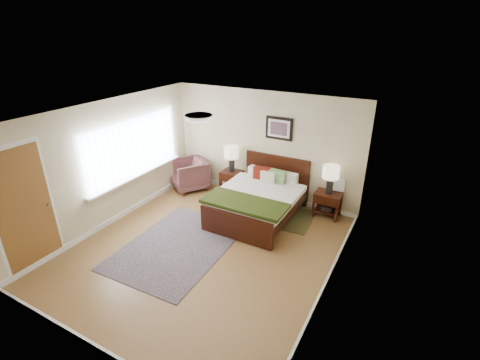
{
  "coord_description": "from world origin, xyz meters",
  "views": [
    {
      "loc": [
        3.11,
        -4.36,
        3.78
      ],
      "look_at": [
        0.2,
        0.98,
        1.05
      ],
      "focal_mm": 26.0,
      "sensor_mm": 36.0,
      "label": 1
    }
  ],
  "objects": [
    {
      "name": "right_wall",
      "position": [
        2.25,
        0.0,
        1.25
      ],
      "size": [
        0.04,
        5.0,
        2.5
      ],
      "primitive_type": "cube",
      "color": "beige",
      "rests_on": "ground"
    },
    {
      "name": "door",
      "position": [
        -2.23,
        -1.75,
        1.07
      ],
      "size": [
        0.06,
        1.0,
        2.18
      ],
      "color": "silver",
      "rests_on": "ground"
    },
    {
      "name": "armchair",
      "position": [
        -1.8,
        2.0,
        0.37
      ],
      "size": [
        1.12,
        1.13,
        0.75
      ],
      "primitive_type": "imported",
      "rotation": [
        0.0,
        0.0,
        -0.6
      ],
      "color": "brown",
      "rests_on": "ground"
    },
    {
      "name": "window",
      "position": [
        -2.2,
        0.7,
        1.38
      ],
      "size": [
        0.11,
        2.72,
        1.32
      ],
      "color": "silver",
      "rests_on": "left_wall"
    },
    {
      "name": "rug_navy",
      "position": [
        1.08,
        1.8,
        0.01
      ],
      "size": [
        0.77,
        1.11,
        0.01
      ],
      "primitive_type": "cube",
      "rotation": [
        0.0,
        0.0,
        0.06
      ],
      "color": "black",
      "rests_on": "ground"
    },
    {
      "name": "front_wall",
      "position": [
        0.0,
        -2.5,
        1.25
      ],
      "size": [
        4.5,
        0.04,
        2.5
      ],
      "primitive_type": "cube",
      "color": "beige",
      "rests_on": "ground"
    },
    {
      "name": "back_wall",
      "position": [
        0.0,
        2.5,
        1.25
      ],
      "size": [
        4.5,
        0.04,
        2.5
      ],
      "primitive_type": "cube",
      "color": "beige",
      "rests_on": "ground"
    },
    {
      "name": "nightstand_right",
      "position": [
        1.62,
        2.26,
        0.34
      ],
      "size": [
        0.55,
        0.41,
        0.54
      ],
      "color": "black",
      "rests_on": "ground"
    },
    {
      "name": "lamp_right",
      "position": [
        1.62,
        2.27,
        0.97
      ],
      "size": [
        0.34,
        0.34,
        0.61
      ],
      "color": "black",
      "rests_on": "nightstand_right"
    },
    {
      "name": "rug_persian",
      "position": [
        -0.5,
        -0.16,
        0.01
      ],
      "size": [
        1.84,
        2.55,
        0.01
      ],
      "primitive_type": "cube",
      "rotation": [
        0.0,
        0.0,
        0.03
      ],
      "color": "#0E0D41",
      "rests_on": "ground"
    },
    {
      "name": "bed",
      "position": [
        0.35,
        1.52,
        0.5
      ],
      "size": [
        1.66,
        2.0,
        1.08
      ],
      "color": "black",
      "rests_on": "ground"
    },
    {
      "name": "wall_art",
      "position": [
        0.35,
        2.47,
        1.72
      ],
      "size": [
        0.62,
        0.05,
        0.5
      ],
      "color": "black",
      "rests_on": "back_wall"
    },
    {
      "name": "ceil_fixture",
      "position": [
        0.0,
        0.0,
        2.47
      ],
      "size": [
        0.44,
        0.44,
        0.08
      ],
      "color": "white",
      "rests_on": "ceiling"
    },
    {
      "name": "ceiling",
      "position": [
        0.0,
        0.0,
        2.5
      ],
      "size": [
        4.5,
        5.0,
        0.02
      ],
      "primitive_type": "cube",
      "color": "white",
      "rests_on": "back_wall"
    },
    {
      "name": "nightstand_left",
      "position": [
        -0.73,
        2.25,
        0.44
      ],
      "size": [
        0.47,
        0.43,
        0.56
      ],
      "color": "black",
      "rests_on": "ground"
    },
    {
      "name": "lamp_left",
      "position": [
        -0.73,
        2.27,
        0.99
      ],
      "size": [
        0.34,
        0.34,
        0.61
      ],
      "color": "black",
      "rests_on": "nightstand_left"
    },
    {
      "name": "floor",
      "position": [
        0.0,
        0.0,
        0.0
      ],
      "size": [
        5.0,
        5.0,
        0.0
      ],
      "primitive_type": "plane",
      "color": "olive",
      "rests_on": "ground"
    },
    {
      "name": "left_wall",
      "position": [
        -2.25,
        0.0,
        1.25
      ],
      "size": [
        0.04,
        5.0,
        2.5
      ],
      "primitive_type": "cube",
      "color": "beige",
      "rests_on": "ground"
    }
  ]
}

